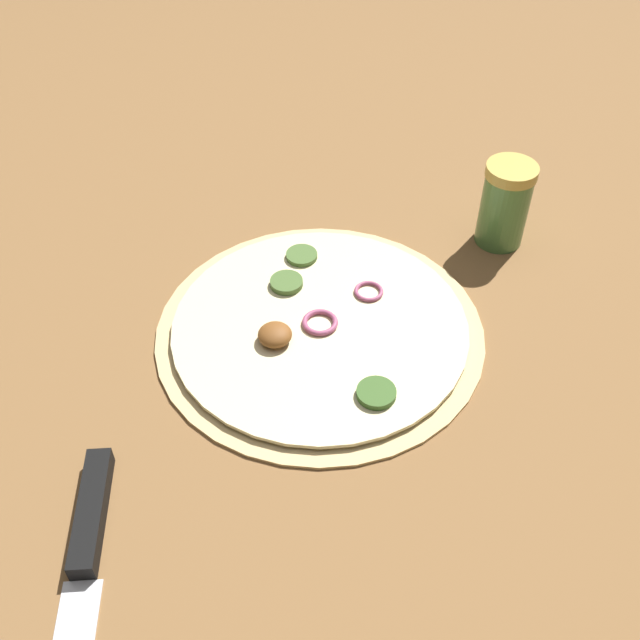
# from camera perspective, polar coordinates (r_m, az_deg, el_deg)

# --- Properties ---
(ground_plane) EXTENTS (3.00, 3.00, 0.00)m
(ground_plane) POSITION_cam_1_polar(r_m,az_deg,el_deg) (0.74, 0.00, -0.92)
(ground_plane) COLOR brown
(pizza) EXTENTS (0.32, 0.32, 0.03)m
(pizza) POSITION_cam_1_polar(r_m,az_deg,el_deg) (0.73, -0.04, -0.61)
(pizza) COLOR #D6B77A
(pizza) RESTS_ON ground_plane
(knife) EXTENTS (0.06, 0.29, 0.02)m
(knife) POSITION_cam_1_polar(r_m,az_deg,el_deg) (0.61, -17.49, -16.91)
(knife) COLOR silver
(knife) RESTS_ON ground_plane
(spice_jar) EXTENTS (0.05, 0.05, 0.10)m
(spice_jar) POSITION_cam_1_polar(r_m,az_deg,el_deg) (0.84, 13.91, 8.57)
(spice_jar) COLOR #4C7F42
(spice_jar) RESTS_ON ground_plane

